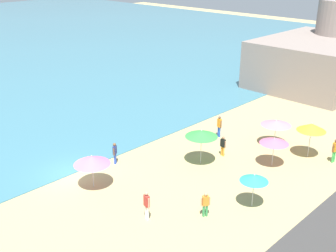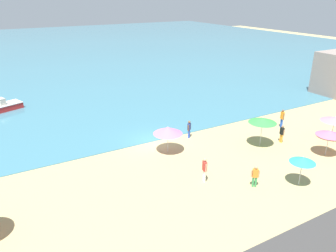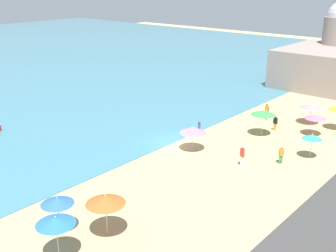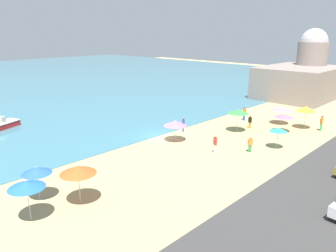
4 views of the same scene
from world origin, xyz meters
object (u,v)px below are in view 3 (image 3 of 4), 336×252
at_px(beach_umbrella_8, 311,106).
at_px(beach_umbrella_7, 105,200).
at_px(beach_umbrella_6, 263,113).
at_px(bather_4, 267,110).
at_px(beach_umbrella_2, 55,221).
at_px(beach_umbrella_0, 57,201).
at_px(bather_2, 275,122).
at_px(beach_umbrella_3, 193,130).
at_px(bather_3, 199,128).
at_px(beach_umbrella_4, 315,117).
at_px(bather_1, 242,155).
at_px(bather_5, 281,154).
at_px(harbor_fortress, 330,59).
at_px(beach_umbrella_1, 312,137).

bearing_deg(beach_umbrella_8, beach_umbrella_7, 178.20).
height_order(beach_umbrella_6, bather_4, beach_umbrella_6).
bearing_deg(beach_umbrella_7, beach_umbrella_6, 3.47).
bearing_deg(beach_umbrella_6, bather_4, 23.24).
height_order(beach_umbrella_2, beach_umbrella_7, beach_umbrella_7).
height_order(beach_umbrella_0, bather_2, beach_umbrella_0).
bearing_deg(bather_4, beach_umbrella_2, -174.21).
distance_m(beach_umbrella_3, bather_3, 3.60).
xyz_separation_m(beach_umbrella_3, beach_umbrella_4, (10.75, -6.71, -0.01)).
xyz_separation_m(beach_umbrella_4, bather_3, (-7.68, 8.28, -1.02)).
bearing_deg(bather_4, beach_umbrella_0, -178.17).
xyz_separation_m(beach_umbrella_3, bather_3, (3.07, 1.57, -1.03)).
bearing_deg(bather_1, bather_3, 65.07).
bearing_deg(beach_umbrella_8, bather_4, 112.00).
xyz_separation_m(beach_umbrella_6, bather_5, (-4.90, -4.49, -1.47)).
distance_m(bather_4, harbor_fortress, 21.27).
bearing_deg(beach_umbrella_1, beach_umbrella_3, 121.27).
bearing_deg(bather_5, beach_umbrella_3, 108.88).
height_order(beach_umbrella_1, bather_1, beach_umbrella_1).
bearing_deg(beach_umbrella_3, bather_3, 27.10).
xyz_separation_m(beach_umbrella_7, bather_3, (16.87, 5.69, -1.47)).
bearing_deg(bather_3, bather_1, -114.93).
bearing_deg(bather_3, beach_umbrella_7, -161.35).
relative_size(beach_umbrella_0, beach_umbrella_6, 0.91).
xyz_separation_m(beach_umbrella_0, beach_umbrella_8, (29.32, -3.31, -0.17)).
relative_size(beach_umbrella_1, beach_umbrella_4, 1.00).
height_order(bather_3, bather_4, bather_4).
bearing_deg(beach_umbrella_1, beach_umbrella_4, 19.82).
bearing_deg(bather_3, beach_umbrella_1, -77.89).
relative_size(bather_2, bather_3, 0.98).
bearing_deg(bather_3, harbor_fortress, -1.81).
relative_size(beach_umbrella_6, harbor_fortress, 0.18).
bearing_deg(harbor_fortress, beach_umbrella_3, -178.94).
height_order(beach_umbrella_7, bather_5, beach_umbrella_7).
distance_m(beach_umbrella_2, beach_umbrella_8, 30.90).
distance_m(beach_umbrella_1, bather_1, 6.45).
distance_m(beach_umbrella_2, bather_3, 20.84).
bearing_deg(bather_5, harbor_fortress, 14.49).
bearing_deg(beach_umbrella_6, beach_umbrella_4, -49.16).
distance_m(bather_3, bather_5, 8.91).
bearing_deg(bather_2, beach_umbrella_2, -178.77).
xyz_separation_m(beach_umbrella_6, bather_4, (4.75, 2.04, -1.32)).
bearing_deg(bather_1, beach_umbrella_3, 89.47).
bearing_deg(bather_1, beach_umbrella_8, 0.61).
relative_size(beach_umbrella_7, bather_2, 1.70).
bearing_deg(beach_umbrella_0, beach_umbrella_3, 6.19).
relative_size(beach_umbrella_1, bather_4, 1.20).
relative_size(beach_umbrella_2, bather_3, 1.61).
height_order(beach_umbrella_6, bather_3, beach_umbrella_6).
xyz_separation_m(beach_umbrella_3, bather_5, (2.50, -7.32, -1.05)).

